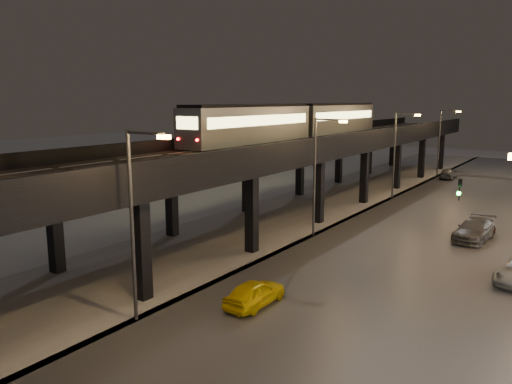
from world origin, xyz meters
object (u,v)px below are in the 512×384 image
Objects in this scene: car_taxi at (255,294)px; car_far_white at (448,174)px; subway_train at (299,120)px; car_onc_white at (474,231)px.

car_far_white reaches higher than car_taxi.
subway_train reaches higher than car_far_white.
car_onc_white is (18.28, -5.83, -7.51)m from subway_train.
subway_train is 28.46m from car_taxi.
subway_train is at bearing 66.45° from car_far_white.
subway_train is at bearing -64.36° from car_taxi.
car_far_white is 0.80× the size of car_onc_white.
car_taxi is 0.74× the size of car_onc_white.
car_taxi is (11.51, -24.89, -7.61)m from subway_train.
car_far_white is 30.65m from car_onc_white.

